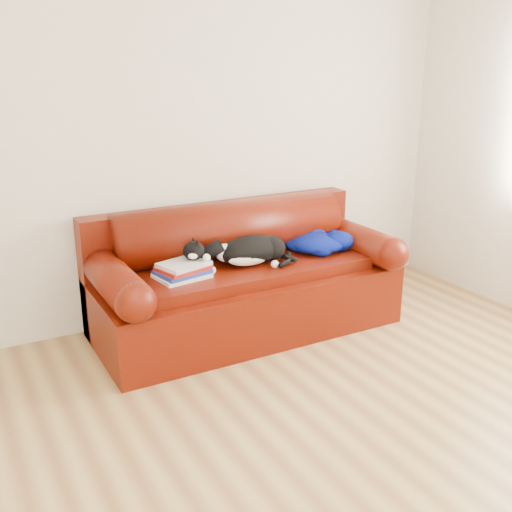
{
  "coord_description": "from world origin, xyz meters",
  "views": [
    {
      "loc": [
        -1.58,
        -1.98,
        1.82
      ],
      "look_at": [
        0.25,
        1.35,
        0.59
      ],
      "focal_mm": 42.0,
      "sensor_mm": 36.0,
      "label": 1
    }
  ],
  "objects_px": {
    "book_stack": "(183,270)",
    "cat": "(250,251)",
    "blanket": "(319,242)",
    "sofa_base": "(246,298)"
  },
  "relations": [
    {
      "from": "book_stack",
      "to": "cat",
      "type": "relative_size",
      "value": 0.53
    },
    {
      "from": "cat",
      "to": "blanket",
      "type": "height_order",
      "value": "cat"
    },
    {
      "from": "sofa_base",
      "to": "book_stack",
      "type": "distance_m",
      "value": 0.59
    },
    {
      "from": "blanket",
      "to": "sofa_base",
      "type": "bearing_deg",
      "value": 178.51
    },
    {
      "from": "book_stack",
      "to": "blanket",
      "type": "height_order",
      "value": "blanket"
    },
    {
      "from": "sofa_base",
      "to": "blanket",
      "type": "xyz_separation_m",
      "value": [
        0.6,
        -0.02,
        0.33
      ]
    },
    {
      "from": "sofa_base",
      "to": "book_stack",
      "type": "xyz_separation_m",
      "value": [
        -0.5,
        -0.07,
        0.31
      ]
    },
    {
      "from": "sofa_base",
      "to": "cat",
      "type": "distance_m",
      "value": 0.36
    },
    {
      "from": "book_stack",
      "to": "blanket",
      "type": "distance_m",
      "value": 1.1
    },
    {
      "from": "sofa_base",
      "to": "blanket",
      "type": "bearing_deg",
      "value": -1.49
    }
  ]
}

